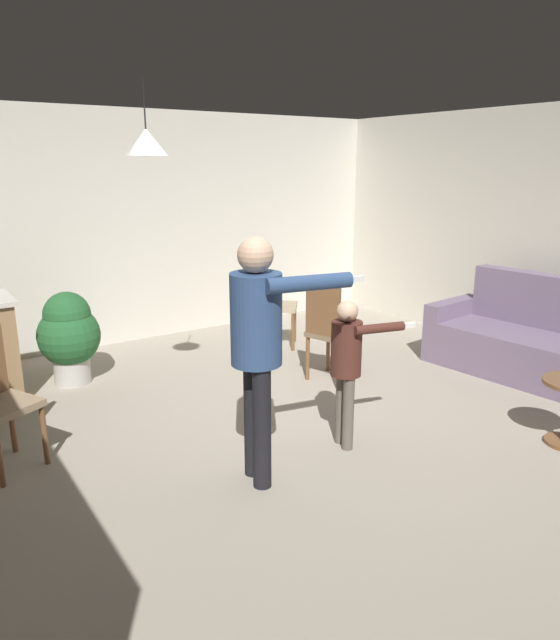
{
  "coord_description": "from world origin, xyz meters",
  "views": [
    {
      "loc": [
        -2.66,
        -3.5,
        2.11
      ],
      "look_at": [
        -0.39,
        -0.13,
        1.0
      ],
      "focal_mm": 32.63,
      "sensor_mm": 36.0,
      "label": 1
    }
  ],
  "objects_px": {
    "couch_floral": "(523,342)",
    "potted_plant_corner": "(69,334)",
    "person_adult": "(258,335)",
    "dining_chair_by_counter": "(329,328)",
    "person_child": "(347,358)",
    "dining_chair_centre_back": "(272,301)"
  },
  "relations": [
    {
      "from": "dining_chair_by_counter",
      "to": "dining_chair_centre_back",
      "type": "distance_m",
      "value": 1.29
    },
    {
      "from": "couch_floral",
      "to": "person_adult",
      "type": "relative_size",
      "value": 1.13
    },
    {
      "from": "person_adult",
      "to": "dining_chair_centre_back",
      "type": "relative_size",
      "value": 1.67
    },
    {
      "from": "person_adult",
      "to": "dining_chair_by_counter",
      "type": "xyz_separation_m",
      "value": [
        1.56,
        1.2,
        -0.49
      ]
    },
    {
      "from": "dining_chair_by_counter",
      "to": "dining_chair_centre_back",
      "type": "xyz_separation_m",
      "value": [
        0.17,
        1.28,
        0.0
      ]
    },
    {
      "from": "couch_floral",
      "to": "person_adult",
      "type": "bearing_deg",
      "value": 88.91
    },
    {
      "from": "couch_floral",
      "to": "dining_chair_by_counter",
      "type": "height_order",
      "value": "same"
    },
    {
      "from": "couch_floral",
      "to": "person_child",
      "type": "xyz_separation_m",
      "value": [
        -2.56,
        -0.22,
        0.38
      ]
    },
    {
      "from": "couch_floral",
      "to": "potted_plant_corner",
      "type": "relative_size",
      "value": 2.05
    },
    {
      "from": "dining_chair_centre_back",
      "to": "person_child",
      "type": "bearing_deg",
      "value": 17.75
    },
    {
      "from": "couch_floral",
      "to": "person_child",
      "type": "relative_size",
      "value": 1.64
    },
    {
      "from": "dining_chair_by_counter",
      "to": "dining_chair_centre_back",
      "type": "bearing_deg",
      "value": 155.14
    },
    {
      "from": "couch_floral",
      "to": "dining_chair_centre_back",
      "type": "distance_m",
      "value": 2.75
    },
    {
      "from": "dining_chair_centre_back",
      "to": "person_adult",
      "type": "bearing_deg",
      "value": 3.73
    },
    {
      "from": "couch_floral",
      "to": "person_child",
      "type": "bearing_deg",
      "value": 89.17
    },
    {
      "from": "person_adult",
      "to": "person_child",
      "type": "distance_m",
      "value": 0.87
    },
    {
      "from": "couch_floral",
      "to": "person_child",
      "type": "height_order",
      "value": "person_child"
    },
    {
      "from": "couch_floral",
      "to": "potted_plant_corner",
      "type": "xyz_separation_m",
      "value": [
        -3.93,
        2.3,
        0.17
      ]
    },
    {
      "from": "couch_floral",
      "to": "dining_chair_centre_back",
      "type": "xyz_separation_m",
      "value": [
        -1.63,
        2.21,
        0.21
      ]
    },
    {
      "from": "person_child",
      "to": "dining_chair_centre_back",
      "type": "relative_size",
      "value": 1.14
    },
    {
      "from": "person_child",
      "to": "dining_chair_centre_back",
      "type": "distance_m",
      "value": 2.6
    },
    {
      "from": "potted_plant_corner",
      "to": "dining_chair_by_counter",
      "type": "bearing_deg",
      "value": -32.9
    }
  ]
}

